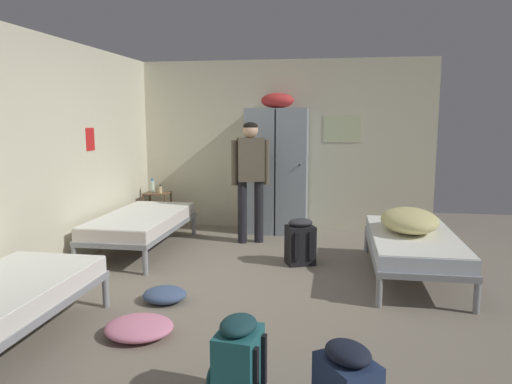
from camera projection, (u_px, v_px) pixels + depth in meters
name	position (u px, v px, depth m)	size (l,w,h in m)	color
ground_plane	(252.00, 289.00, 4.88)	(8.86, 8.86, 0.00)	gray
room_backdrop	(173.00, 152.00, 6.11)	(4.52, 5.60, 2.58)	beige
locker_bank	(277.00, 168.00, 7.17)	(0.90, 0.55, 2.07)	#8C99A3
shelf_unit	(158.00, 207.00, 7.47)	(0.38, 0.30, 0.57)	brown
bed_left_rear	(141.00, 222.00, 6.23)	(0.90, 1.90, 0.49)	gray
bed_right	(413.00, 243.00, 5.18)	(0.90, 1.90, 0.49)	gray
bedding_heap	(409.00, 220.00, 5.22)	(0.60, 0.84, 0.25)	#D1C67F
person_traveler	(251.00, 171.00, 6.56)	(0.50, 0.31, 1.66)	black
water_bottle	(152.00, 186.00, 7.45)	(0.06, 0.06, 0.21)	silver
lotion_bottle	(160.00, 189.00, 7.38)	(0.05, 0.05, 0.13)	beige
backpack_black	(300.00, 242.00, 5.68)	(0.39, 0.40, 0.55)	black
backpack_teal	(237.00, 363.00, 2.90)	(0.36, 0.35, 0.55)	#23666B
clothes_pile_denim	(165.00, 295.00, 4.53)	(0.41, 0.38, 0.14)	#42567A
clothes_pile_pink	(139.00, 328.00, 3.83)	(0.55, 0.50, 0.13)	pink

